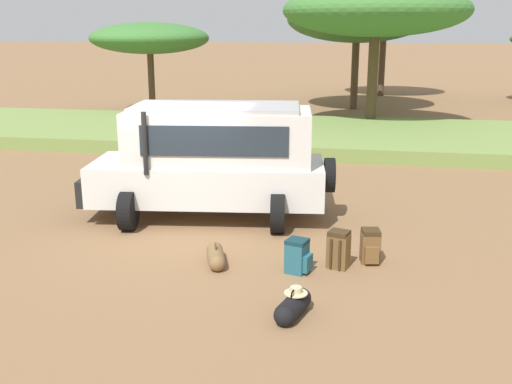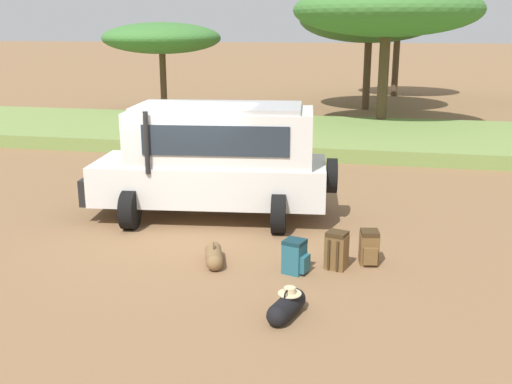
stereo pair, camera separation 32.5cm
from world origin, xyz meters
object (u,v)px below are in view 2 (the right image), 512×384
(duffel_bag_soft_canvas, at_px, (214,256))
(backpack_cluster_center, at_px, (337,251))
(backpack_beside_front_wheel, at_px, (295,257))
(acacia_tree_centre_back, at_px, (387,11))
(acacia_tree_left_mid, at_px, (370,19))
(acacia_tree_far_left, at_px, (162,38))
(acacia_tree_right_mid, at_px, (399,14))
(backpack_near_rear_wheel, at_px, (369,248))
(duffel_bag_low_black_case, at_px, (287,306))
(safari_vehicle, at_px, (215,158))

(duffel_bag_soft_canvas, bearing_deg, backpack_cluster_center, 6.59)
(backpack_beside_front_wheel, relative_size, acacia_tree_centre_back, 0.08)
(acacia_tree_left_mid, height_order, acacia_tree_centre_back, acacia_tree_centre_back)
(duffel_bag_soft_canvas, bearing_deg, acacia_tree_far_left, 113.18)
(backpack_cluster_center, distance_m, acacia_tree_right_mid, 28.07)
(duffel_bag_soft_canvas, height_order, acacia_tree_far_left, acacia_tree_far_left)
(acacia_tree_left_mid, distance_m, acacia_tree_right_mid, 6.67)
(backpack_near_rear_wheel, relative_size, duffel_bag_soft_canvas, 0.67)
(acacia_tree_left_mid, bearing_deg, acacia_tree_centre_back, -82.22)
(backpack_near_rear_wheel, bearing_deg, acacia_tree_right_mid, 88.87)
(backpack_near_rear_wheel, bearing_deg, acacia_tree_left_mid, 92.46)
(backpack_cluster_center, bearing_deg, duffel_bag_soft_canvas, -173.41)
(acacia_tree_left_mid, bearing_deg, acacia_tree_far_left, -161.78)
(backpack_beside_front_wheel, height_order, acacia_tree_far_left, acacia_tree_far_left)
(backpack_cluster_center, relative_size, acacia_tree_right_mid, 0.10)
(duffel_bag_low_black_case, xyz_separation_m, acacia_tree_right_mid, (1.61, 29.65, 4.62))
(backpack_cluster_center, xyz_separation_m, backpack_near_rear_wheel, (0.53, 0.34, -0.03))
(acacia_tree_far_left, relative_size, acacia_tree_centre_back, 0.78)
(acacia_tree_centre_back, bearing_deg, acacia_tree_far_left, 163.35)
(acacia_tree_right_mid, bearing_deg, backpack_cluster_center, -92.22)
(duffel_bag_low_black_case, relative_size, duffel_bag_soft_canvas, 1.00)
(duffel_bag_soft_canvas, relative_size, acacia_tree_centre_back, 0.12)
(acacia_tree_far_left, bearing_deg, acacia_tree_centre_back, -16.65)
(backpack_cluster_center, relative_size, backpack_near_rear_wheel, 1.10)
(safari_vehicle, bearing_deg, acacia_tree_right_mid, 81.25)
(backpack_cluster_center, distance_m, duffel_bag_soft_canvas, 2.13)
(acacia_tree_left_mid, relative_size, acacia_tree_centre_back, 0.95)
(acacia_tree_far_left, distance_m, acacia_tree_centre_back, 10.95)
(safari_vehicle, height_order, acacia_tree_left_mid, acacia_tree_left_mid)
(acacia_tree_left_mid, bearing_deg, backpack_beside_front_wheel, -90.81)
(acacia_tree_right_mid, bearing_deg, duffel_bag_low_black_case, -93.11)
(safari_vehicle, distance_m, acacia_tree_right_mid, 25.84)
(safari_vehicle, xyz_separation_m, backpack_near_rear_wheel, (3.35, -2.05, -1.00))
(safari_vehicle, xyz_separation_m, backpack_beside_front_wheel, (2.15, -2.72, -1.01))
(acacia_tree_centre_back, relative_size, acacia_tree_right_mid, 1.12)
(backpack_near_rear_wheel, bearing_deg, safari_vehicle, 148.53)
(acacia_tree_right_mid, bearing_deg, acacia_tree_left_mid, -102.47)
(backpack_cluster_center, distance_m, acacia_tree_left_mid, 21.59)
(backpack_cluster_center, height_order, backpack_near_rear_wheel, backpack_cluster_center)
(backpack_cluster_center, relative_size, acacia_tree_far_left, 0.12)
(backpack_cluster_center, relative_size, duffel_bag_soft_canvas, 0.74)
(backpack_near_rear_wheel, bearing_deg, acacia_tree_centre_back, 90.16)
(safari_vehicle, bearing_deg, backpack_beside_front_wheel, -51.61)
(safari_vehicle, distance_m, backpack_beside_front_wheel, 3.61)
(backpack_near_rear_wheel, distance_m, acacia_tree_centre_back, 15.22)
(acacia_tree_centre_back, bearing_deg, safari_vehicle, -104.80)
(duffel_bag_low_black_case, height_order, acacia_tree_centre_back, acacia_tree_centre_back)
(acacia_tree_far_left, bearing_deg, safari_vehicle, -65.55)
(acacia_tree_centre_back, bearing_deg, backpack_beside_front_wheel, -94.35)
(backpack_beside_front_wheel, height_order, acacia_tree_right_mid, acacia_tree_right_mid)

